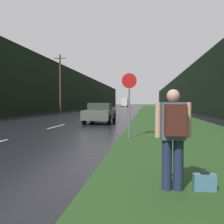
% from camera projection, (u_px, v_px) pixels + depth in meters
% --- Properties ---
extents(grass_verge, '(6.00, 240.00, 0.02)m').
position_uv_depth(grass_verge, '(156.00, 112.00, 41.18)').
color(grass_verge, '#26471E').
rests_on(grass_verge, ground_plane).
extents(lane_stripe_c, '(0.12, 3.00, 0.01)m').
position_uv_depth(lane_stripe_c, '(57.00, 126.00, 15.20)').
color(lane_stripe_c, silver).
rests_on(lane_stripe_c, ground_plane).
extents(lane_stripe_d, '(0.12, 3.00, 0.01)m').
position_uv_depth(lane_stripe_d, '(84.00, 119.00, 22.13)').
color(lane_stripe_d, silver).
rests_on(lane_stripe_d, ground_plane).
extents(treeline_far_side, '(2.00, 140.00, 8.59)m').
position_uv_depth(treeline_far_side, '(73.00, 91.00, 53.41)').
color(treeline_far_side, black).
rests_on(treeline_far_side, ground_plane).
extents(treeline_near_side, '(2.00, 140.00, 7.32)m').
position_uv_depth(treeline_near_side, '(183.00, 93.00, 50.10)').
color(treeline_near_side, black).
rests_on(treeline_near_side, ground_plane).
extents(utility_pole_far, '(1.80, 0.24, 8.39)m').
position_uv_depth(utility_pole_far, '(60.00, 83.00, 34.01)').
color(utility_pole_far, '#4C3823').
rests_on(utility_pole_far, ground_plane).
extents(stop_sign, '(0.63, 0.07, 2.76)m').
position_uv_depth(stop_sign, '(129.00, 99.00, 10.02)').
color(stop_sign, slate).
rests_on(stop_sign, ground_plane).
extents(hitchhiker_with_backpack, '(0.60, 0.43, 1.74)m').
position_uv_depth(hitchhiker_with_backpack, '(173.00, 133.00, 4.00)').
color(hitchhiker_with_backpack, '#1E2847').
rests_on(hitchhiker_with_backpack, ground_plane).
extents(suitcase, '(0.37, 0.15, 0.35)m').
position_uv_depth(suitcase, '(205.00, 183.00, 4.01)').
color(suitcase, teal).
rests_on(suitcase, ground_plane).
extents(car_passing_near, '(2.00, 4.13, 1.51)m').
position_uv_depth(car_passing_near, '(100.00, 113.00, 17.85)').
color(car_passing_near, '#4C514C').
rests_on(car_passing_near, ground_plane).
extents(delivery_truck, '(2.49, 8.32, 3.30)m').
position_uv_depth(delivery_truck, '(125.00, 102.00, 93.66)').
color(delivery_truck, gray).
rests_on(delivery_truck, ground_plane).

